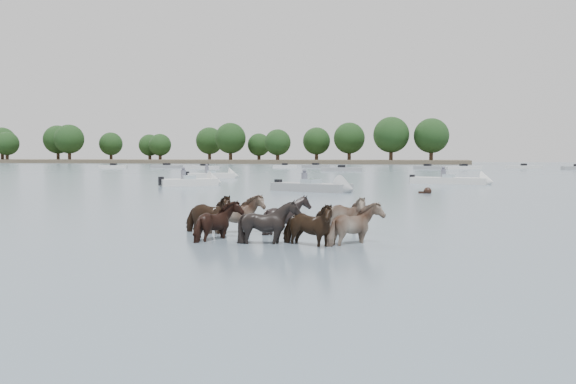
# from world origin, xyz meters

# --- Properties ---
(ground) EXTENTS (400.00, 400.00, 0.00)m
(ground) POSITION_xyz_m (0.00, 0.00, 0.00)
(ground) COLOR slate
(ground) RESTS_ON ground
(shoreline) EXTENTS (160.00, 30.00, 1.00)m
(shoreline) POSITION_xyz_m (-70.00, 150.00, 0.50)
(shoreline) COLOR #4C4233
(shoreline) RESTS_ON ground
(pony_herd) EXTENTS (5.59, 4.09, 1.32)m
(pony_herd) POSITION_xyz_m (0.05, 0.01, 0.38)
(pony_herd) COLOR black
(pony_herd) RESTS_ON ground
(swimming_pony) EXTENTS (0.72, 0.44, 0.44)m
(swimming_pony) POSITION_xyz_m (3.14, 19.22, 0.10)
(swimming_pony) COLOR black
(swimming_pony) RESTS_ON ground
(motorboat_a) EXTENTS (4.39, 3.87, 1.92)m
(motorboat_a) POSITION_xyz_m (-12.64, 24.03, 0.23)
(motorboat_a) COLOR silver
(motorboat_a) RESTS_ON ground
(motorboat_b) EXTENTS (5.45, 3.31, 1.92)m
(motorboat_b) POSITION_xyz_m (-2.76, 19.15, 0.23)
(motorboat_b) COLOR gray
(motorboat_b) RESTS_ON ground
(motorboat_c) EXTENTS (6.18, 2.68, 1.92)m
(motorboat_c) POSITION_xyz_m (5.13, 31.04, 0.22)
(motorboat_c) COLOR silver
(motorboat_c) RESTS_ON ground
(motorboat_f) EXTENTS (4.96, 3.67, 1.92)m
(motorboat_f) POSITION_xyz_m (-16.45, 37.29, 0.23)
(motorboat_f) COLOR silver
(motorboat_f) RESTS_ON ground
(distant_flotilla) EXTENTS (106.44, 29.06, 0.93)m
(distant_flotilla) POSITION_xyz_m (0.57, 77.84, 0.26)
(distant_flotilla) COLOR silver
(distant_flotilla) RESTS_ON ground
(treeline) EXTENTS (146.07, 23.12, 12.46)m
(treeline) POSITION_xyz_m (-67.56, 149.52, 6.86)
(treeline) COLOR #382619
(treeline) RESTS_ON ground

